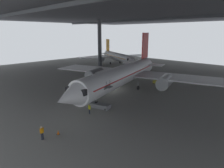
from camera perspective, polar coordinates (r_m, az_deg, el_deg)
ground_plane at (r=44.75m, az=-0.73°, el=-1.61°), size 110.00×110.00×0.00m
hangar_structure at (r=53.81m, az=10.36°, el=19.91°), size 121.00×99.00×18.33m
airplane_main at (r=43.04m, az=3.19°, el=2.69°), size 38.77×39.22×12.37m
boarding_stairs at (r=34.11m, az=-3.70°, el=-5.50°), size 4.61×2.62×4.85m
crew_worker_near_nose at (r=25.63m, az=-19.38°, el=-12.80°), size 0.29×0.54×1.73m
crew_worker_by_stairs at (r=31.50m, az=-6.46°, el=-6.95°), size 0.55×0.26×1.63m
airplane_distant at (r=80.57m, az=1.37°, el=7.84°), size 28.43×28.42×9.64m
traffic_cone_orange at (r=26.55m, az=-15.13°, el=-13.15°), size 0.36×0.36×0.60m
baggage_tug at (r=51.15m, az=12.68°, el=0.70°), size 1.51×2.32×0.90m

